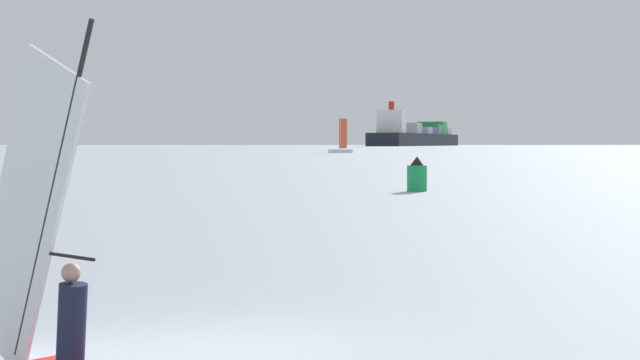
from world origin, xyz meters
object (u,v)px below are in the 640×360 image
channel_buoy (417,176)px  small_sailboat (341,149)px  windsurfer (55,283)px  cargo_ship (417,136)px

channel_buoy → small_sailboat: (12.07, 192.55, 0.15)m
windsurfer → cargo_ship: size_ratio=0.02×
channel_buoy → small_sailboat: small_sailboat is taller
cargo_ship → channel_buoy: (-113.77, -688.70, -6.53)m
windsurfer → channel_buoy: bearing=121.1°
cargo_ship → small_sailboat: (-101.70, -496.14, -6.38)m
cargo_ship → channel_buoy: bearing=-165.4°
small_sailboat → cargo_ship: bearing=-131.0°
windsurfer → small_sailboat: (23.05, 233.61, -0.08)m
cargo_ship → small_sailboat: cargo_ship is taller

